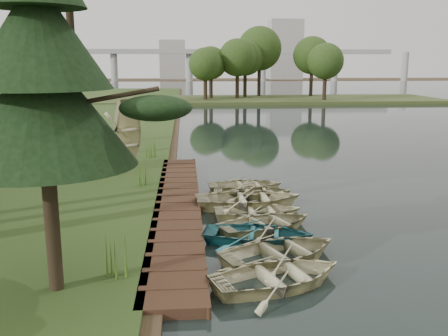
{
  "coord_description": "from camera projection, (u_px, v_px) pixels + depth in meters",
  "views": [
    {
      "loc": [
        -1.27,
        -17.39,
        5.24
      ],
      "look_at": [
        0.22,
        1.8,
        1.14
      ],
      "focal_mm": 40.0,
      "sensor_mm": 36.0,
      "label": 1
    }
  ],
  "objects": [
    {
      "name": "rowboat_3",
      "position": [
        267.0,
        221.0,
        15.56
      ],
      "size": [
        3.81,
        3.32,
        0.66
      ],
      "primitive_type": "imported",
      "rotation": [
        0.0,
        0.0,
        1.96
      ],
      "color": "#C7C090",
      "rests_on": "water"
    },
    {
      "name": "reeds_2",
      "position": [
        97.0,
        166.0,
        21.65
      ],
      "size": [
        0.6,
        0.6,
        1.06
      ],
      "primitive_type": "cone",
      "color": "#3F661E",
      "rests_on": "bank"
    },
    {
      "name": "reeds_0",
      "position": [
        117.0,
        258.0,
        11.56
      ],
      "size": [
        0.6,
        0.6,
        0.98
      ],
      "primitive_type": "cone",
      "color": "#3F661E",
      "rests_on": "bank"
    },
    {
      "name": "far_trees",
      "position": [
        229.0,
        53.0,
        65.92
      ],
      "size": [
        45.6,
        5.6,
        8.8
      ],
      "color": "black",
      "rests_on": "peninsula"
    },
    {
      "name": "bridge",
      "position": [
        235.0,
        55.0,
        134.62
      ],
      "size": [
        95.9,
        4.0,
        8.6
      ],
      "color": "#A5A5A0",
      "rests_on": "ground"
    },
    {
      "name": "ground",
      "position": [
        222.0,
        209.0,
        18.15
      ],
      "size": [
        300.0,
        300.0,
        0.0
      ],
      "primitive_type": "plane",
      "color": "#3D2F1D"
    },
    {
      "name": "rowboat_0",
      "position": [
        279.0,
        272.0,
        11.72
      ],
      "size": [
        3.89,
        3.28,
        0.69
      ],
      "primitive_type": "imported",
      "rotation": [
        0.0,
        0.0,
        1.88
      ],
      "color": "#C7C090",
      "rests_on": "water"
    },
    {
      "name": "rowboat_4",
      "position": [
        258.0,
        209.0,
        16.89
      ],
      "size": [
        3.1,
        2.29,
        0.62
      ],
      "primitive_type": "imported",
      "rotation": [
        0.0,
        0.0,
        1.62
      ],
      "color": "#C7C090",
      "rests_on": "water"
    },
    {
      "name": "rowboat_6",
      "position": [
        252.0,
        190.0,
        19.38
      ],
      "size": [
        3.23,
        2.41,
        0.64
      ],
      "primitive_type": "imported",
      "rotation": [
        0.0,
        0.0,
        1.5
      ],
      "color": "#C7C090",
      "rests_on": "water"
    },
    {
      "name": "stored_rowboat",
      "position": [
        129.0,
        163.0,
        23.27
      ],
      "size": [
        4.04,
        3.92,
        0.68
      ],
      "primitive_type": "imported",
      "rotation": [
        3.14,
        0.0,
        0.88
      ],
      "color": "#C7C090",
      "rests_on": "bank"
    },
    {
      "name": "rowboat_1",
      "position": [
        281.0,
        248.0,
        13.21
      ],
      "size": [
        4.05,
        3.52,
        0.7
      ],
      "primitive_type": "imported",
      "rotation": [
        0.0,
        0.0,
        1.95
      ],
      "color": "#C7C090",
      "rests_on": "water"
    },
    {
      "name": "boardwalk",
      "position": [
        178.0,
        206.0,
        17.99
      ],
      "size": [
        1.6,
        16.0,
        0.3
      ],
      "primitive_type": "cube",
      "color": "#3C2517",
      "rests_on": "ground"
    },
    {
      "name": "building_b",
      "position": [
        173.0,
        60.0,
        157.91
      ],
      "size": [
        8.0,
        8.0,
        12.0
      ],
      "primitive_type": "cube",
      "color": "#A5A5A0",
      "rests_on": "ground"
    },
    {
      "name": "pine_tree",
      "position": [
        40.0,
        67.0,
        10.1
      ],
      "size": [
        3.8,
        3.8,
        7.89
      ],
      "color": "black",
      "rests_on": "bank"
    },
    {
      "name": "rowboat_7",
      "position": [
        246.0,
        183.0,
        20.41
      ],
      "size": [
        3.21,
        2.4,
        0.63
      ],
      "primitive_type": "imported",
      "rotation": [
        0.0,
        0.0,
        1.64
      ],
      "color": "#C7C090",
      "rests_on": "water"
    },
    {
      "name": "rowboat_2",
      "position": [
        258.0,
        232.0,
        14.55
      ],
      "size": [
        3.61,
        2.9,
        0.66
      ],
      "primitive_type": "imported",
      "rotation": [
        0.0,
        0.0,
        1.36
      ],
      "color": "#2C757C",
      "rests_on": "water"
    },
    {
      "name": "peninsula",
      "position": [
        254.0,
        100.0,
        67.46
      ],
      "size": [
        50.0,
        14.0,
        0.45
      ],
      "primitive_type": "cube",
      "color": "#3A471F",
      "rests_on": "ground"
    },
    {
      "name": "rowboat_5",
      "position": [
        249.0,
        196.0,
        18.12
      ],
      "size": [
        4.01,
        2.97,
        0.8
      ],
      "primitive_type": "imported",
      "rotation": [
        0.0,
        0.0,
        1.63
      ],
      "color": "#C7C090",
      "rests_on": "water"
    },
    {
      "name": "building_a",
      "position": [
        285.0,
        50.0,
        155.06
      ],
      "size": [
        10.0,
        8.0,
        18.0
      ],
      "primitive_type": "cube",
      "color": "#A5A5A0",
      "rests_on": "ground"
    },
    {
      "name": "reeds_3",
      "position": [
        150.0,
        148.0,
        26.23
      ],
      "size": [
        0.6,
        0.6,
        0.99
      ],
      "primitive_type": "cone",
      "color": "#3F661E",
      "rests_on": "bank"
    },
    {
      "name": "reeds_1",
      "position": [
        142.0,
        174.0,
        20.28
      ],
      "size": [
        0.6,
        0.6,
        0.97
      ],
      "primitive_type": "cone",
      "color": "#3F661E",
      "rests_on": "bank"
    }
  ]
}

